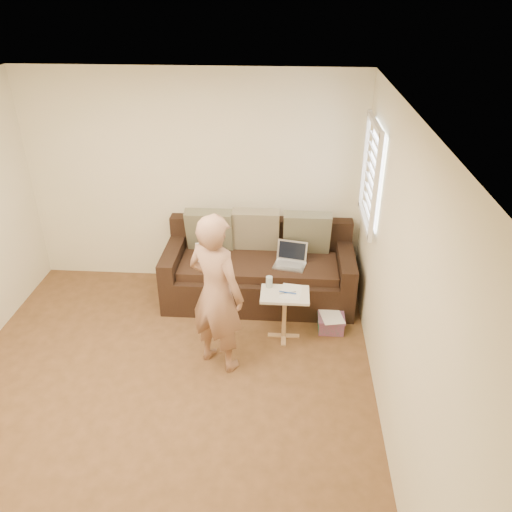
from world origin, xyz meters
name	(u,v)px	position (x,y,z in m)	size (l,w,h in m)	color
floor	(159,400)	(0.00, 0.00, 0.00)	(4.50, 4.50, 0.00)	#4F371D
ceiling	(124,116)	(0.00, 0.00, 2.60)	(4.50, 4.50, 0.00)	white
wall_back	(194,181)	(0.00, 2.25, 1.30)	(4.00, 4.00, 0.00)	beige
wall_right	(398,289)	(2.00, 0.00, 1.30)	(4.50, 4.50, 0.00)	beige
window_blinds	(372,174)	(1.95, 1.50, 1.70)	(0.12, 0.88, 1.08)	white
sofa	(259,267)	(0.81, 1.77, 0.42)	(2.20, 0.95, 0.85)	black
pillow_left	(210,230)	(0.21, 1.99, 0.79)	(0.55, 0.14, 0.55)	#52513D
pillow_mid	(256,230)	(0.76, 2.02, 0.79)	(0.55, 0.14, 0.55)	#746F53
pillow_right	(307,233)	(1.36, 1.98, 0.79)	(0.55, 0.14, 0.55)	#52513D
laptop_silver	(289,266)	(1.17, 1.66, 0.52)	(0.35, 0.25, 0.23)	#B7BABC
laptop_white	(211,262)	(0.26, 1.70, 0.52)	(0.30, 0.21, 0.21)	white
person	(216,293)	(0.48, 0.57, 0.82)	(0.60, 0.40, 1.64)	#996853
side_table	(284,315)	(1.13, 1.03, 0.28)	(0.50, 0.35, 0.55)	silver
drinking_glass	(269,282)	(0.96, 1.15, 0.61)	(0.07, 0.07, 0.12)	silver
scissors	(288,293)	(1.15, 1.03, 0.56)	(0.18, 0.10, 0.02)	silver
paper_on_table	(291,292)	(1.19, 1.06, 0.56)	(0.21, 0.30, 0.00)	white
striped_box	(331,322)	(1.64, 1.19, 0.09)	(0.29, 0.29, 0.18)	#CC1E75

